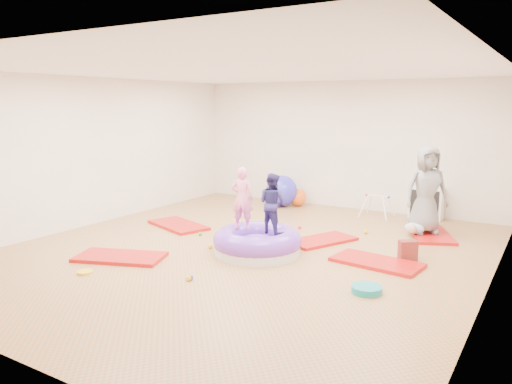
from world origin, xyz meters
The scene contains 19 objects.
room centered at (0.00, 0.00, 1.40)m, with size 7.01×8.01×2.81m.
gym_mat_front_left centered at (-1.38, -1.35, 0.03)m, with size 1.30×0.65×0.05m, color red.
gym_mat_mid_left centered at (-1.95, 0.65, 0.03)m, with size 1.28×0.64×0.05m, color red.
gym_mat_center_back centered at (0.81, 1.10, 0.02)m, with size 1.18×0.59×0.05m, color red.
gym_mat_right centered at (1.99, 0.42, 0.03)m, with size 1.26×0.63×0.05m, color red.
gym_mat_rear_right centered at (2.30, 2.45, 0.03)m, with size 1.25×0.63×0.05m, color red.
inflatable_cushion centered at (0.24, -0.05, 0.17)m, with size 1.38×1.38×0.43m.
child_pink centered at (-0.05, -0.03, 0.89)m, with size 0.36×0.24×0.99m, color pink.
child_navy centered at (0.46, 0.02, 0.86)m, with size 0.45×0.35×0.92m, color navy.
adult_caregiver centered at (2.18, 2.45, 0.82)m, with size 0.75×0.49×1.53m, color gray.
infant centered at (2.06, 2.22, 0.16)m, with size 0.34×0.35×0.20m.
ball_pit_balls centered at (-0.18, 0.46, 0.04)m, with size 2.52×3.65×0.07m.
exercise_ball_blue centered at (-1.19, 3.35, 0.36)m, with size 0.71×0.71×0.71m, color #3531CD.
exercise_ball_orange centered at (-0.90, 3.59, 0.20)m, with size 0.40×0.40×0.40m, color orange.
infant_play_gym centered at (1.03, 3.33, 0.31)m, with size 0.61×0.58×0.47m.
cube_shelf centered at (1.89, 3.79, 0.32)m, with size 0.65×0.32×0.65m.
balance_disc centered at (2.24, -0.73, 0.04)m, with size 0.38×0.38×0.08m, color teal.
backpack centered at (2.32, 0.85, 0.15)m, with size 0.26×0.16×0.30m, color red.
yellow_toy centered at (-1.31, -2.07, 0.02)m, with size 0.21×0.21×0.03m, color yellow.
Camera 1 is at (4.13, -6.43, 2.29)m, focal length 35.00 mm.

